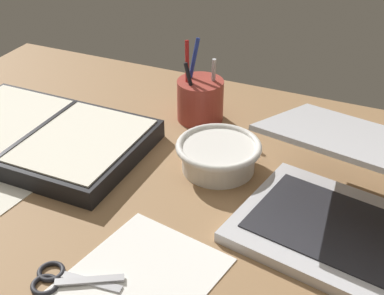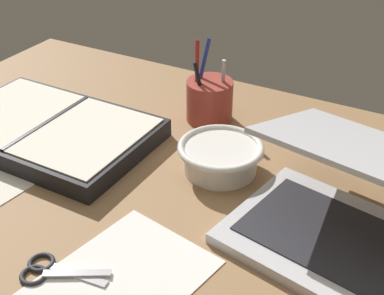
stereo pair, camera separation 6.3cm
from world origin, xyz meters
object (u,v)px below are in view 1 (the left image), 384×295
Objects in this scene: pen_cup at (200,99)px; scissors at (58,279)px; bowl at (218,155)px; planner at (41,137)px; laptop at (367,208)px.

pen_cup is 1.32× the size of scissors.
scissors is (-9.93, -33.97, -2.60)cm from bowl.
planner is 3.17× the size of scissors.
laptop is 45.17cm from scissors.
scissors is at bearing -106.29° from bowl.
pen_cup is (-10.23, 15.44, 1.51)cm from bowl.
planner is at bearing -170.39° from laptop.
scissors is (23.72, -27.44, -1.60)cm from planner.
laptop is at bearing -32.06° from pen_cup.
planner is (-23.42, -21.98, -2.52)cm from pen_cup.
laptop is 3.17× the size of scissors.
bowl is at bearing 11.56° from planner.
planner is at bearing -169.01° from bowl.
bowl reaches higher than planner.
planner is (-59.99, 0.93, -3.14)cm from laptop.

